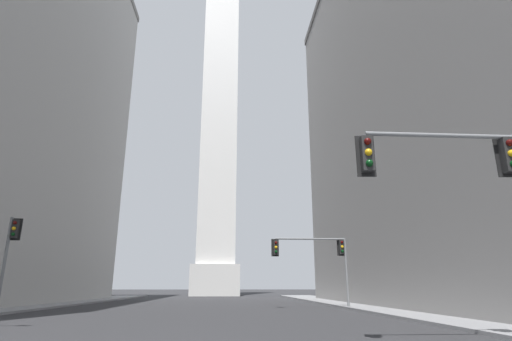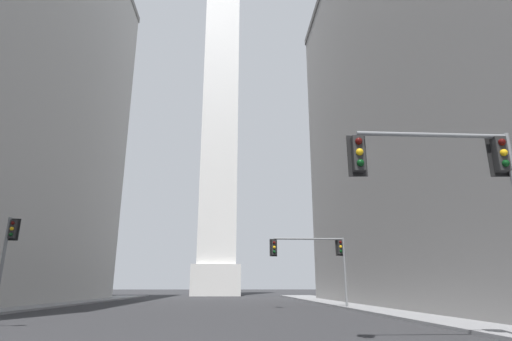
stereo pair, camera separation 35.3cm
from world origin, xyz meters
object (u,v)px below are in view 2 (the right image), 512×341
obelisk (221,99)px  traffic_light_near_right (460,178)px  traffic_light_mid_right (318,254)px  traffic_light_mid_left (7,249)px

obelisk → traffic_light_near_right: obelisk is taller
traffic_light_near_right → traffic_light_mid_right: (-0.21, 19.57, -0.74)m
traffic_light_near_right → traffic_light_mid_left: (-20.13, 13.59, -1.06)m
obelisk → traffic_light_mid_left: obelisk is taller
obelisk → traffic_light_mid_right: size_ratio=12.97×
obelisk → traffic_light_mid_left: size_ratio=13.71×
obelisk → traffic_light_mid_left: 58.98m
traffic_light_mid_right → traffic_light_mid_left: bearing=-163.3°
obelisk → traffic_light_near_right: size_ratio=12.34×
traffic_light_near_right → obelisk: bearing=98.7°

